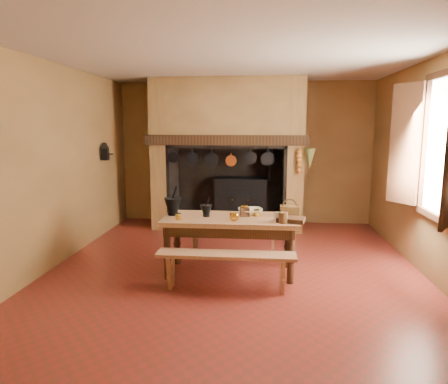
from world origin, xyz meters
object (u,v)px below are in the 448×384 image
object	(u,v)px
work_table	(230,226)
bench_front	(226,263)
iron_range	(241,201)
mixing_bowl	(250,212)
coffee_grinder	(245,211)
wicker_basket	(289,210)

from	to	relation	value
work_table	bench_front	size ratio (longest dim) A/B	1.07
iron_range	work_table	xyz separation A→B (m)	(-0.01, -2.65, 0.16)
work_table	iron_range	bearing A→B (deg)	89.84
work_table	mixing_bowl	distance (m)	0.35
iron_range	work_table	bearing A→B (deg)	-90.16
work_table	coffee_grinder	distance (m)	0.28
bench_front	wicker_basket	bearing A→B (deg)	43.82
iron_range	work_table	world-z (taller)	iron_range
iron_range	coffee_grinder	distance (m)	2.60
iron_range	coffee_grinder	size ratio (longest dim) A/B	8.60
coffee_grinder	iron_range	bearing A→B (deg)	85.23
iron_range	bench_front	xyz separation A→B (m)	(-0.01, -3.24, -0.14)
iron_range	coffee_grinder	bearing A→B (deg)	-86.00
work_table	wicker_basket	distance (m)	0.82
bench_front	wicker_basket	world-z (taller)	wicker_basket
bench_front	mixing_bowl	xyz separation A→B (m)	(0.26, 0.77, 0.45)
coffee_grinder	mixing_bowl	size ratio (longest dim) A/B	0.56
iron_range	bench_front	bearing A→B (deg)	-90.13
wicker_basket	work_table	bearing A→B (deg)	-169.86
mixing_bowl	wicker_basket	size ratio (longest dim) A/B	1.35
work_table	bench_front	distance (m)	0.66
coffee_grinder	mixing_bowl	world-z (taller)	coffee_grinder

